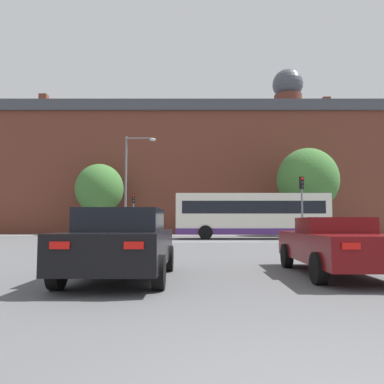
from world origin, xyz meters
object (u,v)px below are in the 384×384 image
(car_saloon_left, at_px, (121,243))
(traffic_light_near_right, at_px, (301,198))
(pedestrian_waiting, at_px, (291,224))
(traffic_light_far_left, at_px, (133,207))
(bus_crossing_lead, at_px, (250,215))
(pedestrian_walking_east, at_px, (203,224))
(car_roadster_right, at_px, (335,245))
(street_lamp_junction, at_px, (130,176))

(car_saloon_left, distance_m, traffic_light_near_right, 18.23)
(pedestrian_waiting, bearing_deg, traffic_light_far_left, 77.82)
(bus_crossing_lead, xyz_separation_m, pedestrian_walking_east, (-3.30, 6.81, -0.72))
(car_saloon_left, relative_size, traffic_light_near_right, 1.03)
(bus_crossing_lead, bearing_deg, car_roadster_right, -2.95)
(car_roadster_right, xyz_separation_m, pedestrian_waiting, (6.14, 26.86, 0.36))
(car_saloon_left, xyz_separation_m, traffic_light_far_left, (-3.87, 26.19, 1.79))
(car_saloon_left, relative_size, street_lamp_junction, 0.55)
(traffic_light_far_left, height_order, traffic_light_near_right, traffic_light_near_right)
(car_roadster_right, height_order, traffic_light_near_right, traffic_light_near_right)
(pedestrian_waiting, xyz_separation_m, pedestrian_walking_east, (-8.47, -1.34, -0.01))
(bus_crossing_lead, xyz_separation_m, traffic_light_far_left, (-9.76, 6.82, 0.81))
(car_saloon_left, bearing_deg, pedestrian_waiting, 68.43)
(bus_crossing_lead, relative_size, pedestrian_walking_east, 6.26)
(traffic_light_far_left, distance_m, pedestrian_walking_east, 6.64)
(car_saloon_left, xyz_separation_m, pedestrian_waiting, (11.06, 27.52, 0.26))
(traffic_light_near_right, bearing_deg, street_lamp_junction, 160.27)
(traffic_light_near_right, height_order, pedestrian_walking_east, traffic_light_near_right)
(traffic_light_far_left, xyz_separation_m, pedestrian_waiting, (14.93, 1.33, -1.53))
(car_saloon_left, distance_m, pedestrian_waiting, 29.66)
(car_saloon_left, height_order, traffic_light_far_left, traffic_light_far_left)
(street_lamp_junction, bearing_deg, traffic_light_near_right, -19.73)
(car_roadster_right, relative_size, bus_crossing_lead, 0.41)
(car_roadster_right, bearing_deg, pedestrian_waiting, 78.54)
(car_roadster_right, bearing_deg, street_lamp_junction, 113.89)
(pedestrian_waiting, distance_m, pedestrian_walking_east, 8.58)
(traffic_light_near_right, xyz_separation_m, pedestrian_waiting, (2.41, 11.59, -1.76))
(traffic_light_far_left, relative_size, street_lamp_junction, 0.49)
(car_saloon_left, xyz_separation_m, traffic_light_near_right, (8.65, 15.92, 2.02))
(bus_crossing_lead, distance_m, traffic_light_far_left, 11.93)
(pedestrian_waiting, height_order, pedestrian_walking_east, pedestrian_waiting)
(car_roadster_right, xyz_separation_m, traffic_light_far_left, (-8.79, 25.53, 1.88))
(car_saloon_left, bearing_deg, traffic_light_near_right, 61.83)
(traffic_light_near_right, height_order, pedestrian_waiting, traffic_light_near_right)
(bus_crossing_lead, relative_size, pedestrian_waiting, 6.23)
(traffic_light_near_right, relative_size, pedestrian_waiting, 2.36)
(car_saloon_left, bearing_deg, bus_crossing_lead, 73.43)
(street_lamp_junction, bearing_deg, bus_crossing_lead, -4.97)
(pedestrian_walking_east, bearing_deg, traffic_light_near_right, 146.38)
(car_saloon_left, distance_m, street_lamp_junction, 20.78)
(bus_crossing_lead, bearing_deg, pedestrian_waiting, 147.60)
(pedestrian_walking_east, bearing_deg, traffic_light_far_left, 25.75)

